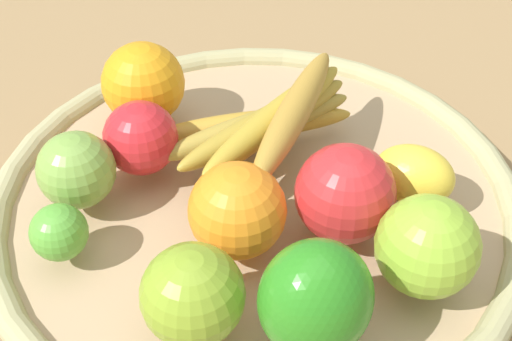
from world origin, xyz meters
The scene contains 13 objects.
ground_plane centered at (0.00, 0.00, 0.00)m, with size 2.40×2.40×0.00m, color #99774D.
basket centered at (0.00, 0.00, 0.02)m, with size 0.46×0.46×0.03m.
banana_bunch centered at (0.04, -0.03, 0.07)m, with size 0.17×0.19×0.07m.
orange_0 centered at (-0.05, 0.04, 0.07)m, with size 0.08×0.08×0.08m, color orange.
apple_2 centered at (0.05, 0.14, 0.06)m, with size 0.06×0.06×0.06m, color #7DA846.
apple_4 centered at (0.07, 0.08, 0.06)m, with size 0.06×0.06×0.06m, color red.
apple_0 centered at (-0.14, -0.07, 0.07)m, with size 0.08×0.08×0.08m, color #8FBB34.
lime_0 centered at (0.00, 0.17, 0.05)m, with size 0.04×0.04×0.04m, color #5AA938.
lemon_0 centered at (-0.07, -0.11, 0.06)m, with size 0.07×0.05×0.05m, color yellow.
apple_1 centered at (-0.11, 0.10, 0.07)m, with size 0.07×0.07×0.07m, color #84A32B.
bell_pepper centered at (-0.15, 0.03, 0.08)m, with size 0.08×0.07×0.09m, color #2B831E.
orange_1 centered at (0.14, 0.05, 0.07)m, with size 0.08×0.08×0.08m, color orange.
apple_3 centered at (-0.07, -0.04, 0.07)m, with size 0.08×0.08×0.08m, color red.
Camera 1 is at (-0.39, 0.19, 0.44)m, focal length 48.99 mm.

